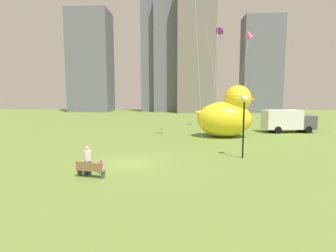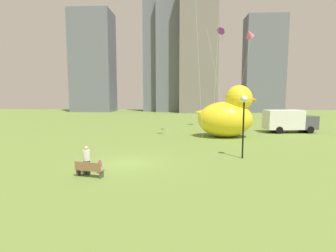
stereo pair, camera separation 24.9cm
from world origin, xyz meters
TOP-DOWN VIEW (x-y plane):
  - ground_plane at (0.00, 0.00)m, footprint 140.00×140.00m
  - park_bench at (-1.60, -3.27)m, footprint 1.75×0.83m
  - person_adult at (-1.91, -2.78)m, footprint 0.43×0.43m
  - person_child at (-1.14, -2.64)m, footprint 0.22×0.22m
  - giant_inflatable_duck at (8.86, 12.33)m, footprint 7.06×4.53m
  - lamppost at (8.30, 1.89)m, footprint 0.52×0.52m
  - box_truck at (17.25, 16.40)m, footprint 6.52×2.98m
  - city_skyline at (-0.41, 59.53)m, footprint 58.90×16.42m
  - kite_green at (5.20, 8.71)m, footprint 1.25×0.98m
  - kite_purple at (9.17, 19.95)m, footprint 3.11×3.15m
  - kite_pink at (12.97, 20.75)m, footprint 2.76×2.81m

SIDE VIEW (x-z plane):
  - ground_plane at x=0.00m, z-range 0.00..0.00m
  - park_bench at x=-1.60m, z-range 0.03..0.93m
  - person_child at x=-1.14m, z-range 0.05..0.96m
  - person_adult at x=-1.91m, z-range 0.09..1.83m
  - box_truck at x=17.25m, z-range 0.03..2.88m
  - giant_inflatable_duck at x=8.86m, z-range -0.44..5.41m
  - lamppost at x=8.30m, z-range 1.39..6.10m
  - kite_pink at x=12.97m, z-range 6.19..20.19m
  - kite_purple at x=9.17m, z-range 6.44..20.93m
  - kite_green at x=5.20m, z-range 6.18..21.37m
  - city_skyline at x=-0.41m, z-range -4.06..36.67m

